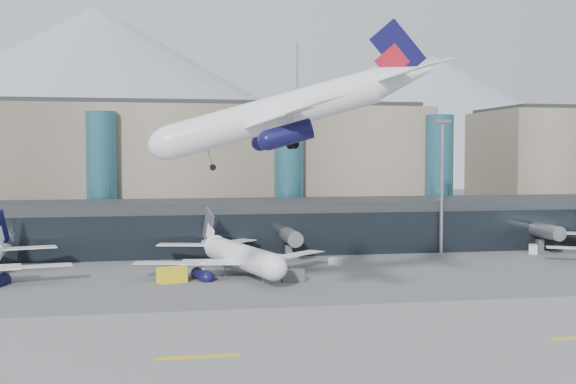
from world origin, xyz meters
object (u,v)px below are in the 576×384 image
object	(u,v)px
veh_c	(292,276)
veh_h	(172,275)
lightmast_mid	(442,178)
veh_b	(248,261)
veh_g	(335,261)
veh_d	(533,249)
jet_parked_mid	(233,247)
hero_jet	(302,100)

from	to	relation	value
veh_c	veh_h	xyz separation A→B (m)	(-17.70, 2.57, 0.21)
lightmast_mid	veh_b	bearing A→B (deg)	-167.27
veh_g	veh_h	xyz separation A→B (m)	(-28.04, -12.37, 0.54)
veh_c	veh_d	distance (m)	55.65
veh_h	veh_g	bearing A→B (deg)	2.79
veh_g	jet_parked_mid	bearing A→B (deg)	-122.89
veh_c	veh_d	xyz separation A→B (m)	(51.13, 21.97, -0.08)
hero_jet	jet_parked_mid	world-z (taller)	hero_jet
hero_jet	veh_h	size ratio (longest dim) A/B	8.06
jet_parked_mid	veh_c	xyz separation A→B (m)	(7.84, -9.59, -3.24)
jet_parked_mid	veh_h	distance (m)	12.47
veh_c	veh_g	bearing A→B (deg)	54.29
veh_b	lightmast_mid	bearing A→B (deg)	-71.09
veh_b	veh_c	bearing A→B (deg)	-158.02
veh_h	veh_c	bearing A→B (deg)	-29.29
veh_g	veh_d	bearing A→B (deg)	50.48
veh_d	jet_parked_mid	bearing A→B (deg)	129.70
lightmast_mid	veh_g	xyz separation A→B (m)	(-23.48, -10.31, -13.82)
veh_g	veh_h	world-z (taller)	veh_h
jet_parked_mid	veh_d	world-z (taller)	jet_parked_mid
hero_jet	veh_c	bearing A→B (deg)	86.00
hero_jet	jet_parked_mid	bearing A→B (deg)	100.11
veh_b	veh_h	distance (m)	19.10
lightmast_mid	veh_c	xyz separation A→B (m)	(-33.81, -25.25, -13.49)
lightmast_mid	veh_b	distance (m)	41.76
hero_jet	veh_b	distance (m)	50.60
hero_jet	veh_d	size ratio (longest dim) A/B	11.23
jet_parked_mid	veh_c	world-z (taller)	jet_parked_mid
veh_b	veh_d	world-z (taller)	veh_d
veh_c	jet_parked_mid	bearing A→B (deg)	128.25
lightmast_mid	veh_c	bearing A→B (deg)	-143.25
veh_d	veh_g	size ratio (longest dim) A/B	1.44
hero_jet	veh_c	size ratio (longest dim) A/B	9.93
hero_jet	veh_b	size ratio (longest dim) A/B	12.37
veh_c	veh_b	bearing A→B (deg)	104.77
veh_b	veh_g	size ratio (longest dim) A/B	1.30
hero_jet	veh_h	world-z (taller)	hero_jet
lightmast_mid	veh_d	xyz separation A→B (m)	(17.31, -3.28, -13.57)
jet_parked_mid	veh_b	world-z (taller)	jet_parked_mid
veh_c	veh_g	xyz separation A→B (m)	(10.34, 14.94, -0.33)
veh_d	veh_h	size ratio (longest dim) A/B	0.72
lightmast_mid	veh_g	bearing A→B (deg)	-156.29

